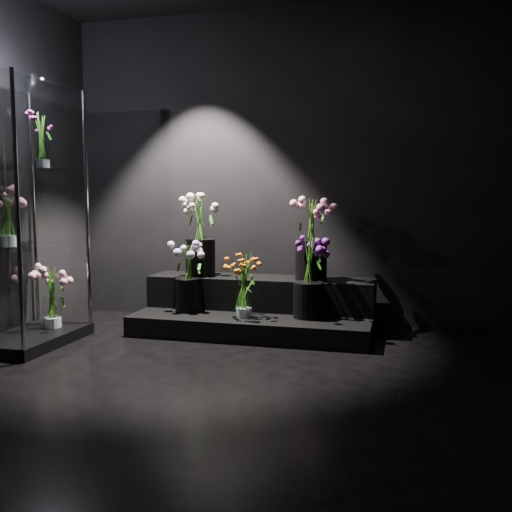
% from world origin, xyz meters
% --- Properties ---
extents(floor, '(4.00, 4.00, 0.00)m').
position_xyz_m(floor, '(0.00, 0.00, 0.00)').
color(floor, black).
rests_on(floor, ground).
extents(wall_back, '(4.00, 0.00, 4.00)m').
position_xyz_m(wall_back, '(0.00, 2.00, 1.40)').
color(wall_back, black).
rests_on(wall_back, floor).
extents(display_riser, '(1.97, 0.88, 0.44)m').
position_xyz_m(display_riser, '(-0.15, 1.61, 0.18)').
color(display_riser, black).
rests_on(display_riser, floor).
extents(display_case, '(0.54, 0.90, 1.98)m').
position_xyz_m(display_case, '(-1.71, 0.68, 0.99)').
color(display_case, black).
rests_on(display_case, floor).
extents(bouquet_orange_bells, '(0.29, 0.29, 0.51)m').
position_xyz_m(bouquet_orange_bells, '(-0.18, 1.32, 0.43)').
color(bouquet_orange_bells, white).
rests_on(bouquet_orange_bells, display_riser).
extents(bouquet_lilac, '(0.44, 0.44, 0.60)m').
position_xyz_m(bouquet_lilac, '(-0.71, 1.44, 0.51)').
color(bouquet_lilac, black).
rests_on(bouquet_lilac, display_riser).
extents(bouquet_purple, '(0.45, 0.45, 0.64)m').
position_xyz_m(bouquet_purple, '(0.32, 1.44, 0.52)').
color(bouquet_purple, black).
rests_on(bouquet_purple, display_riser).
extents(bouquet_cream_roses, '(0.48, 0.48, 0.72)m').
position_xyz_m(bouquet_cream_roses, '(-0.69, 1.69, 0.85)').
color(bouquet_cream_roses, black).
rests_on(bouquet_cream_roses, display_riser).
extents(bouquet_pink_roses, '(0.37, 0.37, 0.68)m').
position_xyz_m(bouquet_pink_roses, '(0.30, 1.69, 0.82)').
color(bouquet_pink_roses, black).
rests_on(bouquet_pink_roses, display_riser).
extents(bouquet_case_pink, '(0.36, 0.36, 0.42)m').
position_xyz_m(bouquet_case_pink, '(-1.74, 0.50, 1.00)').
color(bouquet_case_pink, white).
rests_on(bouquet_case_pink, display_case).
extents(bouquet_case_magenta, '(0.24, 0.24, 0.41)m').
position_xyz_m(bouquet_case_magenta, '(-1.66, 0.83, 1.57)').
color(bouquet_case_magenta, white).
rests_on(bouquet_case_magenta, display_case).
extents(bouquet_case_base_pink, '(0.42, 0.42, 0.49)m').
position_xyz_m(bouquet_case_base_pink, '(-1.66, 0.87, 0.35)').
color(bouquet_case_base_pink, white).
rests_on(bouquet_case_base_pink, display_case).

